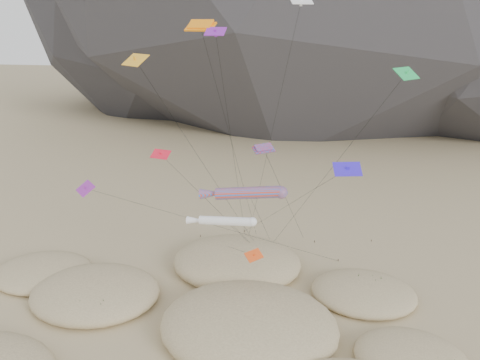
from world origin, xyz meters
name	(u,v)px	position (x,y,z in m)	size (l,w,h in m)	color
dunes	(197,328)	(-1.83, 3.81, 0.78)	(48.69, 38.29, 4.39)	#CCB789
dune_grass	(214,329)	(-0.27, 3.83, 0.83)	(44.52, 27.96, 1.54)	black
kite_stakes	(273,243)	(3.02, 23.30, 0.15)	(22.38, 6.40, 0.30)	#3F2D1E
rainbow_tube_kite	(245,193)	(1.43, 10.74, 11.59)	(8.64, 14.51, 12.55)	#F23E19
white_tube_kite	(223,221)	(0.31, 5.68, 10.76)	(6.39, 17.50, 11.40)	white
orange_parafoil	(201,29)	(-2.47, 10.63, 26.59)	(4.43, 16.49, 27.43)	orange
multi_parafoil	(265,150)	(3.25, 10.75, 15.92)	(4.65, 16.48, 16.57)	red
delta_kites	(238,122)	(0.77, 10.77, 18.52)	(31.99, 19.33, 29.41)	#E44815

